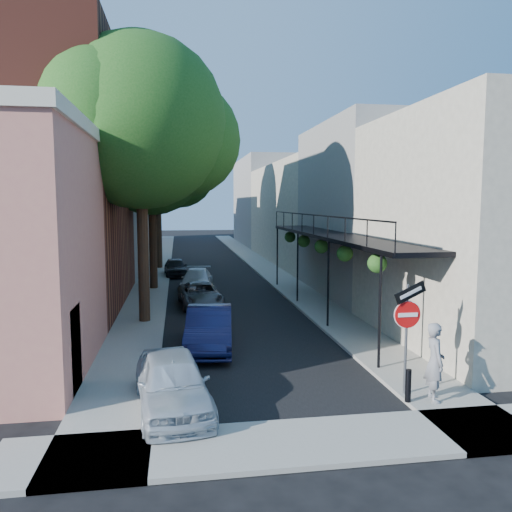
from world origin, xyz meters
name	(u,v)px	position (x,y,z in m)	size (l,w,h in m)	color
ground	(291,424)	(0.00, 0.00, 0.00)	(160.00, 160.00, 0.00)	black
road_surface	(208,263)	(0.00, 30.00, 0.01)	(6.00, 64.00, 0.01)	black
sidewalk_left	(158,263)	(-4.00, 30.00, 0.06)	(2.00, 64.00, 0.12)	gray
sidewalk_right	(257,262)	(4.00, 30.00, 0.06)	(2.00, 64.00, 0.12)	gray
sidewalk_cross	(302,443)	(0.00, -1.00, 0.06)	(12.00, 2.00, 0.12)	gray
buildings_left	(84,202)	(-9.30, 28.76, 4.94)	(10.10, 59.10, 12.00)	tan
buildings_right	(318,209)	(8.99, 29.49, 4.42)	(9.80, 55.00, 10.00)	beige
sign_post	(408,319)	(3.16, 0.97, 2.04)	(0.89, 0.17, 2.99)	#595B60
bollard	(408,386)	(3.00, 0.50, 0.52)	(0.14, 0.14, 0.80)	black
oak_near	(152,127)	(-3.37, 10.26, 7.88)	(7.48, 6.80, 11.42)	#2F2012
oak_mid	(158,164)	(-3.42, 18.23, 7.06)	(6.60, 6.00, 10.20)	#2F2012
oak_far	(164,157)	(-3.35, 27.27, 8.26)	(7.70, 7.00, 11.90)	#2F2012
parked_car_a	(172,382)	(-2.60, 1.15, 0.68)	(1.62, 4.02, 1.37)	silver
parked_car_b	(209,329)	(-1.42, 5.99, 0.70)	(1.48, 4.25, 1.40)	#13153B
parked_car_c	(200,295)	(-1.41, 13.05, 0.56)	(1.85, 4.01, 1.11)	#4C4E53
parked_car_d	(197,280)	(-1.40, 17.41, 0.60)	(1.67, 4.11, 1.19)	silver
parked_car_e	(176,267)	(-2.60, 23.19, 0.60)	(1.42, 3.54, 1.21)	black
pedestrian	(435,362)	(3.66, 0.50, 1.08)	(0.70, 0.46, 1.91)	gray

